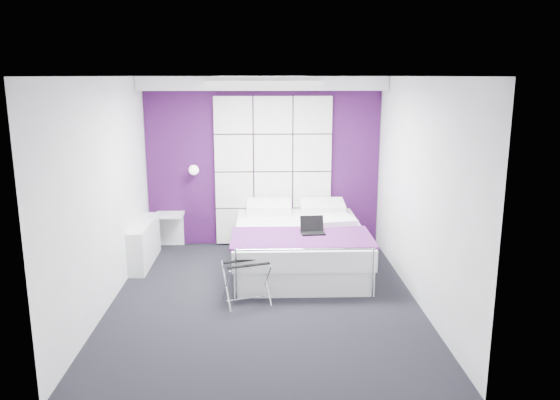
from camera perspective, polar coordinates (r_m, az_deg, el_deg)
name	(u,v)px	position (r m, az deg, el deg)	size (l,w,h in m)	color
floor	(264,298)	(6.66, -1.63, -10.18)	(4.40, 4.40, 0.00)	black
ceiling	(263,76)	(6.13, -1.79, 12.79)	(4.40, 4.40, 0.00)	white
wall_back	(263,162)	(8.43, -1.75, 3.94)	(3.60, 3.60, 0.00)	silver
wall_left	(106,193)	(6.52, -17.73, 0.68)	(4.40, 4.40, 0.00)	silver
wall_right	(419,191)	(6.53, 14.31, 0.91)	(4.40, 4.40, 0.00)	silver
accent_wall	(263,163)	(8.42, -1.75, 3.93)	(3.58, 0.02, 2.58)	#390F41
soffit	(263,83)	(8.08, -1.81, 12.10)	(3.58, 0.50, 0.20)	white
headboard	(273,171)	(8.40, -0.72, 3.01)	(1.80, 0.08, 2.30)	silver
skylight	(263,81)	(6.73, -1.80, 12.37)	(1.36, 0.86, 0.12)	white
wall_lamp	(194,169)	(8.37, -8.96, 3.17)	(0.15, 0.15, 0.15)	white
radiator	(144,243)	(7.96, -13.98, -4.38)	(0.22, 1.20, 0.60)	white
bed	(299,245)	(7.56, 1.98, -4.73)	(1.79, 2.17, 0.76)	white
nightstand	(169,215)	(8.54, -11.50, -1.53)	(0.43, 0.33, 0.05)	white
luggage_rack	(246,283)	(6.44, -3.52, -8.62)	(0.51, 0.37, 0.50)	silver
laptop	(313,229)	(7.10, 3.42, -3.02)	(0.31, 0.22, 0.22)	black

